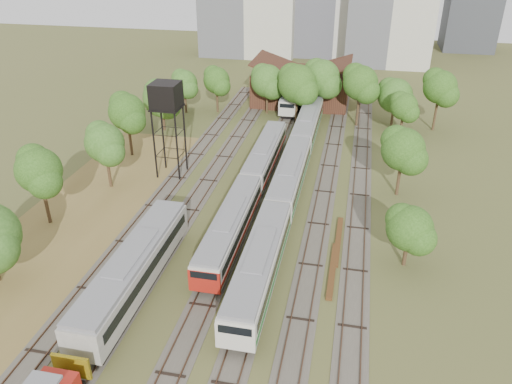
# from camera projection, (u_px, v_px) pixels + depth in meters

# --- Properties ---
(ground) EXTENTS (240.00, 240.00, 0.00)m
(ground) POSITION_uv_depth(u_px,v_px,m) (215.00, 337.00, 37.27)
(ground) COLOR #475123
(ground) RESTS_ON ground
(dry_grass_patch) EXTENTS (14.00, 60.00, 0.04)m
(dry_grass_patch) POSITION_uv_depth(u_px,v_px,m) (56.00, 249.00, 47.45)
(dry_grass_patch) COLOR brown
(dry_grass_patch) RESTS_ON ground
(tracks) EXTENTS (24.60, 80.00, 0.19)m
(tracks) POSITION_uv_depth(u_px,v_px,m) (268.00, 186.00, 58.99)
(tracks) COLOR #4C473D
(tracks) RESTS_ON ground
(railcar_red_set) EXTENTS (2.70, 34.58, 3.33)m
(railcar_red_set) POSITION_uv_depth(u_px,v_px,m) (250.00, 187.00, 55.15)
(railcar_red_set) COLOR black
(railcar_red_set) RESTS_ON ground
(railcar_green_set) EXTENTS (2.90, 52.07, 3.58)m
(railcar_green_set) POSITION_uv_depth(u_px,v_px,m) (290.00, 177.00, 57.03)
(railcar_green_set) COLOR black
(railcar_green_set) RESTS_ON ground
(railcar_rear) EXTENTS (2.75, 16.08, 3.39)m
(railcar_rear) POSITION_uv_depth(u_px,v_px,m) (294.00, 95.00, 85.17)
(railcar_rear) COLOR black
(railcar_rear) RESTS_ON ground
(old_grey_coach) EXTENTS (3.06, 18.00, 3.79)m
(old_grey_coach) POSITION_uv_depth(u_px,v_px,m) (134.00, 270.00, 41.22)
(old_grey_coach) COLOR black
(old_grey_coach) RESTS_ON ground
(water_tower) EXTENTS (3.33, 3.33, 11.50)m
(water_tower) POSITION_uv_depth(u_px,v_px,m) (166.00, 98.00, 57.58)
(water_tower) COLOR black
(water_tower) RESTS_ON ground
(rail_pile_near) EXTENTS (0.55, 8.20, 0.27)m
(rail_pile_near) POSITION_uv_depth(u_px,v_px,m) (332.00, 270.00, 44.38)
(rail_pile_near) COLOR brown
(rail_pile_near) RESTS_ON ground
(rail_pile_far) EXTENTS (0.53, 8.52, 0.28)m
(rail_pile_far) POSITION_uv_depth(u_px,v_px,m) (338.00, 241.00, 48.52)
(rail_pile_far) COLOR brown
(rail_pile_far) RESTS_ON ground
(maintenance_shed) EXTENTS (16.45, 11.55, 7.58)m
(maintenance_shed) POSITION_uv_depth(u_px,v_px,m) (302.00, 86.00, 86.23)
(maintenance_shed) COLOR #381D14
(maintenance_shed) RESTS_ON ground
(tree_band_left) EXTENTS (6.95, 51.66, 8.44)m
(tree_band_left) POSITION_uv_depth(u_px,v_px,m) (83.00, 154.00, 54.40)
(tree_band_left) COLOR #382616
(tree_band_left) RESTS_ON ground
(tree_band_far) EXTENTS (43.80, 9.64, 9.31)m
(tree_band_far) POSITION_uv_depth(u_px,v_px,m) (317.00, 84.00, 76.80)
(tree_band_far) COLOR #382616
(tree_band_far) RESTS_ON ground
(tree_band_right) EXTENTS (5.36, 35.24, 7.99)m
(tree_band_right) POSITION_uv_depth(u_px,v_px,m) (405.00, 155.00, 54.95)
(tree_band_right) COLOR #382616
(tree_band_right) RESTS_ON ground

